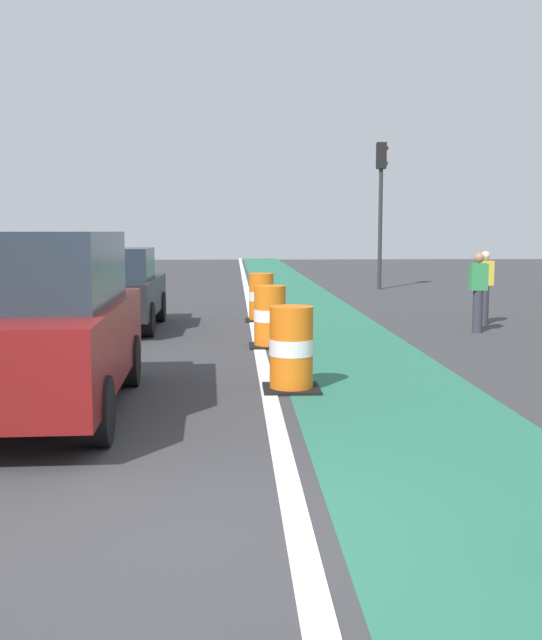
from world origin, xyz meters
The scene contains 11 objects.
ground_plane centered at (0.00, 0.00, 0.00)m, with size 100.00×100.00×0.00m, color #38383A.
bike_lane_strip centered at (2.40, 12.00, 0.00)m, with size 2.50×80.00×0.01m, color #286B51.
lane_divider_stripe centered at (0.90, 12.00, 0.01)m, with size 0.20×80.00×0.01m, color silver.
parked_suv_nearest centered at (-1.72, 3.54, 1.04)m, with size 2.03×4.66×2.04m.
parked_sedan_second centered at (-2.06, 10.94, 0.83)m, with size 1.94×4.11×1.70m.
traffic_barrel_front centered at (1.20, 4.62, 0.53)m, with size 0.73×0.73×1.09m.
traffic_barrel_mid centered at (1.09, 8.33, 0.53)m, with size 0.73×0.73×1.09m.
traffic_barrel_back centered at (1.08, 12.27, 0.53)m, with size 0.73×0.73×1.09m.
traffic_light_corner centered at (5.61, 21.67, 3.50)m, with size 0.41×0.32×5.10m.
pedestrian_crossing centered at (5.38, 10.05, 0.86)m, with size 0.34×0.20×1.61m.
pedestrian_waiting centered at (5.97, 11.42, 0.86)m, with size 0.34×0.20×1.61m.
Camera 1 is at (0.47, -5.02, 2.05)m, focal length 42.74 mm.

